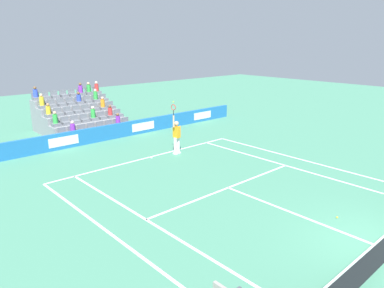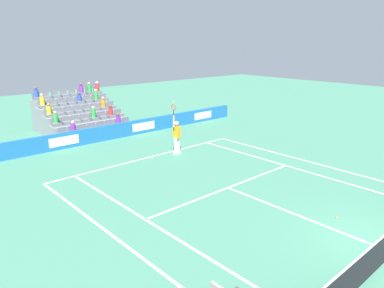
% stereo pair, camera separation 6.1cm
% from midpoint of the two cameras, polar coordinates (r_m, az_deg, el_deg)
% --- Properties ---
extents(line_baseline, '(10.97, 0.10, 0.01)m').
position_cam_midpoint_polar(line_baseline, '(18.99, -6.75, -2.05)').
color(line_baseline, white).
rests_on(line_baseline, ground).
extents(line_service, '(8.23, 0.10, 0.01)m').
position_cam_midpoint_polar(line_service, '(15.11, 5.58, -6.84)').
color(line_service, white).
rests_on(line_service, ground).
extents(line_centre_service, '(0.10, 6.40, 0.01)m').
position_cam_midpoint_polar(line_centre_service, '(13.39, 15.91, -10.56)').
color(line_centre_service, white).
rests_on(line_centre_service, ground).
extents(line_singles_sideline_left, '(0.10, 11.89, 0.01)m').
position_cam_midpoint_polar(line_singles_sideline_left, '(12.31, -6.13, -12.45)').
color(line_singles_sideline_left, white).
rests_on(line_singles_sideline_left, ground).
extents(line_singles_sideline_right, '(0.10, 11.89, 0.01)m').
position_cam_midpoint_polar(line_singles_sideline_right, '(17.96, 15.57, -3.61)').
color(line_singles_sideline_right, white).
rests_on(line_singles_sideline_right, ground).
extents(line_doubles_sideline_left, '(0.10, 11.89, 0.01)m').
position_cam_midpoint_polar(line_doubles_sideline_left, '(11.67, -11.74, -14.42)').
color(line_doubles_sideline_left, white).
rests_on(line_doubles_sideline_left, ground).
extents(line_doubles_sideline_right, '(0.10, 11.89, 0.01)m').
position_cam_midpoint_polar(line_doubles_sideline_right, '(19.09, 17.80, -2.63)').
color(line_doubles_sideline_right, white).
rests_on(line_doubles_sideline_right, ground).
extents(line_centre_mark, '(0.10, 0.20, 0.01)m').
position_cam_midpoint_polar(line_centre_mark, '(18.91, -6.57, -2.12)').
color(line_centre_mark, white).
rests_on(line_centre_mark, ground).
extents(sponsor_barrier, '(21.34, 0.22, 0.91)m').
position_cam_midpoint_polar(sponsor_barrier, '(22.55, -13.46, 1.71)').
color(sponsor_barrier, '#1E66AD').
rests_on(sponsor_barrier, ground).
extents(tennis_player, '(0.53, 0.39, 2.85)m').
position_cam_midpoint_polar(tennis_player, '(19.17, -2.53, 1.30)').
color(tennis_player, white).
rests_on(tennis_player, ground).
extents(stadium_stand, '(4.96, 4.75, 3.00)m').
position_cam_midpoint_polar(stadium_stand, '(25.59, -17.41, 3.94)').
color(stadium_stand, gray).
rests_on(stadium_stand, ground).
extents(loose_tennis_ball, '(0.07, 0.07, 0.07)m').
position_cam_midpoint_polar(loose_tennis_ball, '(13.55, 21.70, -10.65)').
color(loose_tennis_ball, '#D1E533').
rests_on(loose_tennis_ball, ground).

